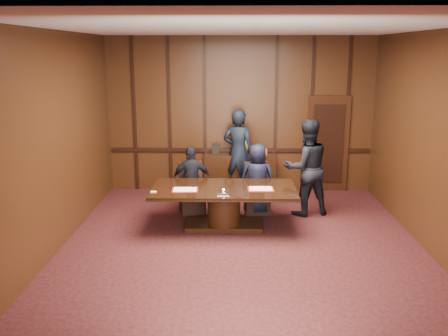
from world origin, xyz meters
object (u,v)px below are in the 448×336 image
signatory_right (257,179)px  witness_right (306,167)px  signatory_left (192,180)px  witness_left (238,152)px  conference_table (224,201)px  sideboard (240,172)px

signatory_right → witness_right: bearing=-170.9°
signatory_left → signatory_right: 1.30m
witness_left → witness_right: bearing=155.0°
witness_left → conference_table: bearing=102.0°
witness_left → witness_right: 1.85m
signatory_right → conference_table: bearing=61.3°
sideboard → witness_right: bearing=-49.0°
signatory_right → witness_right: size_ratio=0.74×
conference_table → witness_left: (0.28, 2.08, 0.46)m
conference_table → witness_right: (1.60, 0.78, 0.44)m
sideboard → witness_right: size_ratio=0.84×
signatory_left → signatory_right: bearing=171.6°
signatory_left → witness_right: bearing=171.0°
sideboard → witness_left: (-0.04, -0.16, 0.49)m
signatory_left → sideboard: bearing=-132.5°
sideboard → conference_table: sideboard is taller
sideboard → conference_table: (-0.32, -2.24, 0.02)m
witness_right → sideboard: bearing=-64.5°
sideboard → signatory_left: sideboard is taller
sideboard → witness_right: (1.27, -1.46, 0.47)m
sideboard → witness_left: size_ratio=0.82×
conference_table → witness_left: bearing=82.2°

